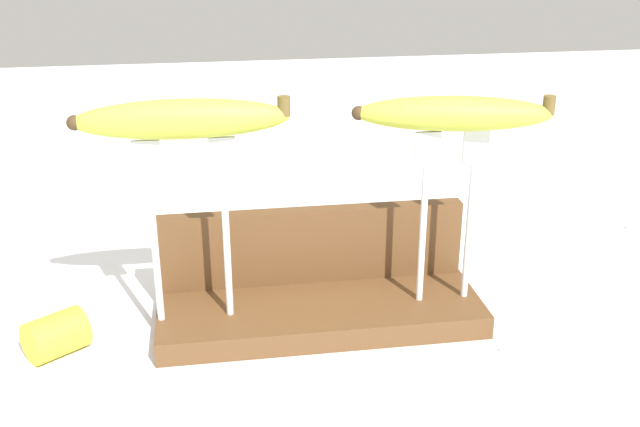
{
  "coord_description": "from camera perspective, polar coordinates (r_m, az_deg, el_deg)",
  "views": [
    {
      "loc": [
        -0.11,
        -0.69,
        0.41
      ],
      "look_at": [
        0.0,
        0.0,
        0.12
      ],
      "focal_mm": 42.05,
      "sensor_mm": 36.0,
      "label": 1
    }
  ],
  "objects": [
    {
      "name": "banana_chunk_near",
      "position": [
        0.79,
        -19.37,
        -8.68
      ],
      "size": [
        0.07,
        0.07,
        0.04
      ],
      "color": "yellow",
      "rests_on": "ground"
    },
    {
      "name": "fork_stand_left",
      "position": [
        0.73,
        -9.95,
        -0.06
      ],
      "size": [
        0.1,
        0.01,
        0.19
      ],
      "color": "silver",
      "rests_on": "wooden_board"
    },
    {
      "name": "banana_raised_left",
      "position": [
        0.7,
        -10.46,
        7.09
      ],
      "size": [
        0.2,
        0.04,
        0.04
      ],
      "color": "#B2C138",
      "rests_on": "fork_stand_left"
    },
    {
      "name": "wooden_board",
      "position": [
        0.8,
        0.0,
        -7.48
      ],
      "size": [
        0.34,
        0.12,
        0.02
      ],
      "primitive_type": "cube",
      "color": "brown",
      "rests_on": "ground"
    },
    {
      "name": "fork_fallen_far",
      "position": [
        1.12,
        21.03,
        -0.53
      ],
      "size": [
        0.15,
        0.12,
        0.01
      ],
      "color": "silver",
      "rests_on": "ground"
    },
    {
      "name": "fork_fallen_near",
      "position": [
        0.82,
        16.17,
        -8.39
      ],
      "size": [
        0.14,
        0.13,
        0.01
      ],
      "color": "silver",
      "rests_on": "ground"
    },
    {
      "name": "fork_stand_right",
      "position": [
        0.77,
        9.72,
        0.93
      ],
      "size": [
        0.08,
        0.01,
        0.18
      ],
      "color": "silver",
      "rests_on": "wooden_board"
    },
    {
      "name": "ground_plane",
      "position": [
        0.81,
        0.0,
        -8.24
      ],
      "size": [
        3.0,
        3.0,
        0.0
      ],
      "primitive_type": "plane",
      "color": "silver"
    },
    {
      "name": "banana_raised_right",
      "position": [
        0.74,
        10.16,
        7.5
      ],
      "size": [
        0.2,
        0.07,
        0.04
      ],
      "color": "#B2C138",
      "rests_on": "fork_stand_right"
    },
    {
      "name": "board_backstop",
      "position": [
        0.82,
        -0.56,
        -2.39
      ],
      "size": [
        0.33,
        0.02,
        0.08
      ],
      "primitive_type": "cube",
      "color": "brown",
      "rests_on": "wooden_board"
    }
  ]
}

